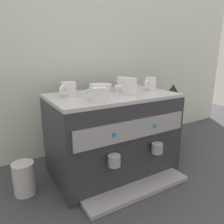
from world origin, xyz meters
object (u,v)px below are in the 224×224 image
Objects in this scene: ceramic_cup_1 at (68,89)px; ceramic_cup_4 at (97,95)px; ceramic_bowl_0 at (99,93)px; coffee_grinder at (171,117)px; ceramic_bowl_2 at (122,89)px; ceramic_cup_3 at (129,86)px; ceramic_bowl_1 at (101,88)px; espresso_machine at (112,134)px; ceramic_cup_0 at (150,84)px; ceramic_cup_2 at (123,83)px; milk_pitcher at (24,178)px.

ceramic_cup_1 is 1.08× the size of ceramic_cup_4.
coffee_grinder is at bearing 8.49° from ceramic_bowl_0.
ceramic_bowl_2 is (0.19, 0.08, -0.00)m from ceramic_bowl_0.
ceramic_bowl_1 is at bearing 119.61° from ceramic_cup_3.
ceramic_bowl_1 reaches higher than espresso_machine.
ceramic_cup_0 is 0.35m from ceramic_bowl_0.
ceramic_bowl_2 is 0.47m from coffee_grinder.
ceramic_cup_4 reaches higher than ceramic_bowl_0.
ceramic_bowl_1 is 0.28× the size of coffee_grinder.
ceramic_cup_0 is 0.16m from ceramic_cup_2.
espresso_machine is at bearing 149.92° from ceramic_cup_3.
ceramic_bowl_0 is at bearing 175.35° from ceramic_cup_3.
ceramic_cup_4 reaches higher than espresso_machine.
espresso_machine is 5.36× the size of ceramic_cup_3.
espresso_machine is 6.49× the size of ceramic_cup_1.
ceramic_bowl_0 is 0.98× the size of ceramic_bowl_2.
ceramic_cup_2 is (0.36, 0.06, 0.00)m from ceramic_cup_1.
ceramic_cup_3 reaches higher than ceramic_bowl_1.
ceramic_cup_1 is 1.08× the size of ceramic_cup_2.
espresso_machine is 4.20× the size of milk_pitcher.
ceramic_cup_0 is 0.29m from ceramic_bowl_1.
ceramic_cup_4 is at bearing -144.70° from ceramic_bowl_2.
ceramic_cup_2 reaches higher than ceramic_cup_4.
coffee_grinder is at bearing -5.28° from ceramic_bowl_1.
ceramic_bowl_1 is 1.37× the size of ceramic_bowl_2.
ceramic_cup_3 is at bearing -60.39° from ceramic_bowl_1.
ceramic_bowl_1 reaches higher than coffee_grinder.
espresso_machine is at bearing -150.61° from ceramic_bowl_2.
milk_pitcher is (-0.72, 0.02, -0.40)m from ceramic_cup_0.
ceramic_cup_2 is 0.74m from milk_pitcher.
ceramic_cup_1 is at bearing -170.24° from ceramic_cup_2.
milk_pitcher is (-0.25, -0.04, -0.39)m from ceramic_cup_1.
ceramic_cup_4 is 0.72m from coffee_grinder.
coffee_grinder is at bearing -0.60° from ceramic_cup_1.
ceramic_cup_2 is 0.39m from ceramic_cup_4.
ceramic_cup_0 reaches higher than ceramic_bowl_1.
ceramic_cup_1 is at bearing 162.43° from espresso_machine.
ceramic_cup_2 is (-0.10, 0.13, -0.00)m from ceramic_cup_0.
espresso_machine is 0.51m from coffee_grinder.
ceramic_bowl_1 is (0.20, 0.04, -0.02)m from ceramic_cup_1.
milk_pitcher is (-0.62, -0.11, -0.39)m from ceramic_cup_2.
ceramic_bowl_2 is at bearing 162.15° from ceramic_cup_0.
ceramic_cup_1 reaches higher than ceramic_cup_4.
ceramic_cup_0 reaches higher than ceramic_cup_4.
ceramic_cup_2 is 0.44m from coffee_grinder.
ceramic_bowl_2 is at bearing 29.39° from espresso_machine.
ceramic_bowl_1 is (0.08, 0.14, 0.00)m from ceramic_bowl_0.
ceramic_bowl_2 is at bearing 78.02° from ceramic_cup_3.
ceramic_bowl_1 is at bearing 152.37° from ceramic_bowl_2.
espresso_machine is at bearing -17.57° from ceramic_cup_1.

